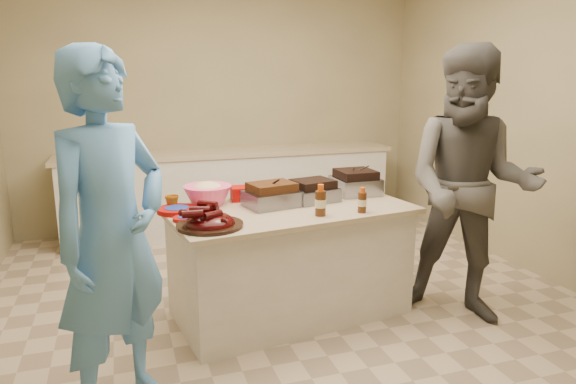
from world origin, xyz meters
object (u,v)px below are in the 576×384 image
object	(u,v)px
mustard_bottle	(254,202)
guest_gray	(459,316)
rib_platter	(210,227)
coleslaw_bowl	(208,204)
bbq_bottle_b	(362,212)
plastic_cup	(172,208)
island	(290,312)
roasting_pan	(355,194)
bbq_bottle_a	(320,215)

from	to	relation	value
mustard_bottle	guest_gray	distance (m)	1.70
rib_platter	coleslaw_bowl	world-z (taller)	coleslaw_bowl
bbq_bottle_b	plastic_cup	distance (m)	1.31
island	roasting_pan	distance (m)	1.03
island	coleslaw_bowl	size ratio (longest dim) A/B	4.89
mustard_bottle	coleslaw_bowl	bearing A→B (deg)	175.42
island	bbq_bottle_b	distance (m)	0.94
mustard_bottle	guest_gray	world-z (taller)	mustard_bottle
guest_gray	bbq_bottle_b	bearing A→B (deg)	-152.16
roasting_pan	bbq_bottle_b	distance (m)	0.55
bbq_bottle_b	plastic_cup	world-z (taller)	bbq_bottle_b
island	bbq_bottle_b	bearing A→B (deg)	-41.42
roasting_pan	rib_platter	bearing A→B (deg)	-157.00
roasting_pan	plastic_cup	bearing A→B (deg)	179.64
bbq_bottle_a	guest_gray	distance (m)	1.31
rib_platter	roasting_pan	bearing A→B (deg)	23.32
island	coleslaw_bowl	world-z (taller)	coleslaw_bowl
roasting_pan	coleslaw_bowl	xyz separation A→B (m)	(-1.15, 0.02, 0.00)
guest_gray	coleslaw_bowl	bearing A→B (deg)	-162.32
rib_platter	bbq_bottle_b	xyz separation A→B (m)	(1.03, 0.01, 0.00)
bbq_bottle_b	guest_gray	world-z (taller)	bbq_bottle_b
island	plastic_cup	xyz separation A→B (m)	(-0.79, 0.24, 0.80)
guest_gray	bbq_bottle_a	bearing A→B (deg)	-149.37
coleslaw_bowl	island	bearing A→B (deg)	-26.41
bbq_bottle_b	bbq_bottle_a	bearing A→B (deg)	177.27
coleslaw_bowl	bbq_bottle_b	world-z (taller)	coleslaw_bowl
roasting_pan	bbq_bottle_b	size ratio (longest dim) A/B	1.89
rib_platter	bbq_bottle_a	world-z (taller)	bbq_bottle_a
roasting_pan	guest_gray	distance (m)	1.17
island	bbq_bottle_a	size ratio (longest dim) A/B	8.01
roasting_pan	mustard_bottle	bearing A→B (deg)	179.85
guest_gray	plastic_cup	bearing A→B (deg)	-158.98
rib_platter	bbq_bottle_b	world-z (taller)	bbq_bottle_b
rib_platter	coleslaw_bowl	distance (m)	0.56
plastic_cup	guest_gray	size ratio (longest dim) A/B	0.05
island	mustard_bottle	distance (m)	0.85
bbq_bottle_a	bbq_bottle_b	size ratio (longest dim) A/B	1.22
rib_platter	coleslaw_bowl	xyz separation A→B (m)	(0.08, 0.55, 0.00)
bbq_bottle_a	plastic_cup	bearing A→B (deg)	151.00
coleslaw_bowl	guest_gray	distance (m)	1.99
coleslaw_bowl	bbq_bottle_a	xyz separation A→B (m)	(0.65, -0.53, 0.00)
coleslaw_bowl	mustard_bottle	bearing A→B (deg)	-4.58
roasting_pan	guest_gray	world-z (taller)	roasting_pan
plastic_cup	roasting_pan	bearing A→B (deg)	-0.04
rib_platter	roasting_pan	size ratio (longest dim) A/B	1.27
rib_platter	roasting_pan	world-z (taller)	rib_platter
coleslaw_bowl	bbq_bottle_b	distance (m)	1.09
bbq_bottle_a	bbq_bottle_b	distance (m)	0.30
roasting_pan	bbq_bottle_a	xyz separation A→B (m)	(-0.49, -0.50, 0.00)
island	bbq_bottle_a	bearing A→B (deg)	-73.00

